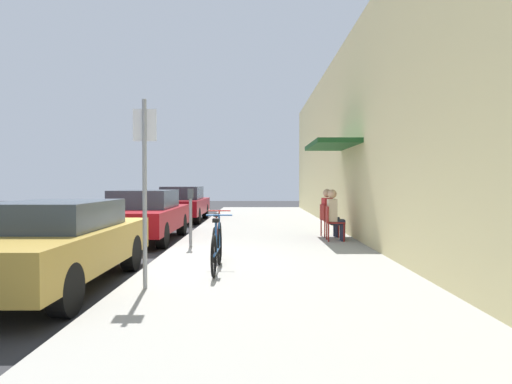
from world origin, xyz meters
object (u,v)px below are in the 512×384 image
(seated_patron_0, at_px, (333,213))
(cafe_chair_1, at_px, (325,218))
(bicycle_0, at_px, (215,249))
(seated_patron_1, at_px, (328,211))
(parking_meter, at_px, (189,213))
(parked_car_1, at_px, (142,215))
(street_sign, at_px, (143,178))
(cafe_chair_0, at_px, (330,221))
(bicycle_1, at_px, (216,240))
(parked_car_2, at_px, (181,203))
(parked_car_0, at_px, (51,243))

(seated_patron_0, bearing_deg, cafe_chair_1, 94.23)
(bicycle_0, xyz_separation_m, cafe_chair_1, (2.56, 4.59, 0.14))
(bicycle_0, relative_size, seated_patron_0, 1.33)
(seated_patron_0, relative_size, seated_patron_1, 1.00)
(seated_patron_0, bearing_deg, parking_meter, -162.34)
(parked_car_1, distance_m, parking_meter, 2.51)
(street_sign, height_order, cafe_chair_1, street_sign)
(bicycle_0, bearing_deg, cafe_chair_0, 55.98)
(street_sign, distance_m, seated_patron_0, 6.17)
(parking_meter, height_order, bicycle_0, parking_meter)
(bicycle_1, xyz_separation_m, seated_patron_1, (2.72, 3.39, 0.34))
(bicycle_0, bearing_deg, parked_car_2, 102.39)
(bicycle_1, bearing_deg, cafe_chair_1, 51.88)
(bicycle_1, bearing_deg, parking_meter, 116.30)
(parked_car_0, height_order, bicycle_1, parked_car_0)
(parked_car_0, relative_size, parked_car_1, 1.00)
(bicycle_1, bearing_deg, street_sign, -107.84)
(parked_car_0, bearing_deg, parked_car_2, 90.00)
(parked_car_0, relative_size, cafe_chair_0, 5.06)
(seated_patron_1, bearing_deg, parking_meter, -150.99)
(bicycle_1, relative_size, cafe_chair_1, 1.97)
(parked_car_0, xyz_separation_m, seated_patron_1, (5.00, 5.34, 0.13))
(street_sign, bearing_deg, cafe_chair_1, 59.40)
(seated_patron_0, height_order, cafe_chair_1, seated_patron_0)
(street_sign, bearing_deg, seated_patron_0, 55.06)
(cafe_chair_0, bearing_deg, cafe_chair_1, 89.97)
(seated_patron_0, xyz_separation_m, seated_patron_1, (0.00, 0.81, 0.00))
(parked_car_2, distance_m, bicycle_0, 11.10)
(seated_patron_0, bearing_deg, bicycle_1, -136.49)
(parked_car_2, height_order, bicycle_1, parked_car_2)
(street_sign, bearing_deg, bicycle_1, 72.16)
(parked_car_0, xyz_separation_m, cafe_chair_0, (4.94, 4.53, -0.07))
(street_sign, bearing_deg, parked_car_2, 97.09)
(parked_car_2, distance_m, street_sign, 12.19)
(parked_car_0, xyz_separation_m, bicycle_0, (2.38, 0.74, -0.21))
(parking_meter, height_order, bicycle_1, parking_meter)
(parked_car_2, xyz_separation_m, cafe_chair_1, (4.94, -6.25, -0.11))
(street_sign, bearing_deg, cafe_chair_0, 55.54)
(parked_car_0, height_order, cafe_chair_1, parked_car_0)
(parking_meter, height_order, seated_patron_1, parking_meter)
(parked_car_0, relative_size, street_sign, 1.69)
(parked_car_0, distance_m, parked_car_2, 11.58)
(parking_meter, distance_m, street_sign, 3.98)
(parked_car_2, relative_size, bicycle_0, 2.57)
(parked_car_1, height_order, seated_patron_1, seated_patron_1)
(cafe_chair_0, bearing_deg, street_sign, -124.46)
(parking_meter, distance_m, bicycle_0, 2.84)
(bicycle_1, relative_size, seated_patron_1, 1.33)
(bicycle_0, distance_m, cafe_chair_1, 5.26)
(parked_car_1, bearing_deg, cafe_chair_1, -0.71)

